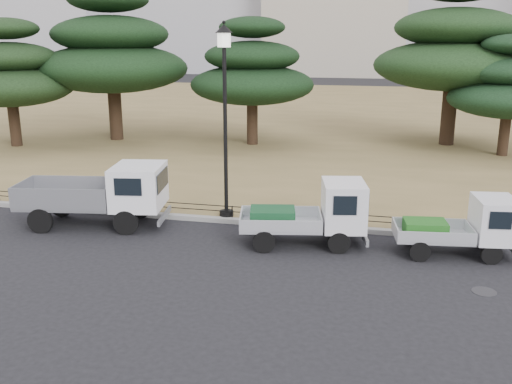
% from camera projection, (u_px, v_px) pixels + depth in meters
% --- Properties ---
extents(ground, '(220.00, 220.00, 0.00)m').
position_uv_depth(ground, '(241.00, 253.00, 16.54)').
color(ground, black).
extents(lawn, '(120.00, 56.00, 0.15)m').
position_uv_depth(lawn, '(337.00, 115.00, 45.29)').
color(lawn, olive).
rests_on(lawn, ground).
extents(curb, '(120.00, 0.25, 0.16)m').
position_uv_depth(curb, '(260.00, 223.00, 18.96)').
color(curb, gray).
rests_on(curb, ground).
extents(truck_large, '(4.95, 2.59, 2.05)m').
position_uv_depth(truck_large, '(101.00, 192.00, 18.66)').
color(truck_large, black).
rests_on(truck_large, ground).
extents(truck_kei_front, '(3.90, 2.22, 1.94)m').
position_uv_depth(truck_kei_front, '(313.00, 214.00, 16.97)').
color(truck_kei_front, black).
rests_on(truck_kei_front, ground).
extents(truck_kei_rear, '(3.41, 1.77, 1.71)m').
position_uv_depth(truck_kei_rear, '(464.00, 227.00, 16.17)').
color(truck_kei_rear, black).
rests_on(truck_kei_rear, ground).
extents(street_lamp, '(0.56, 0.56, 6.30)m').
position_uv_depth(street_lamp, '(225.00, 90.00, 18.38)').
color(street_lamp, black).
rests_on(street_lamp, lawn).
extents(pipe_fence, '(38.00, 0.04, 0.40)m').
position_uv_depth(pipe_fence, '(261.00, 211.00, 19.01)').
color(pipe_fence, black).
rests_on(pipe_fence, lawn).
extents(tarp_pile, '(1.53, 1.35, 0.85)m').
position_uv_depth(tarp_pile, '(65.00, 193.00, 21.10)').
color(tarp_pile, '#1618AB').
rests_on(tarp_pile, lawn).
extents(manhole, '(0.60, 0.60, 0.01)m').
position_uv_depth(manhole, '(484.00, 292.00, 14.00)').
color(manhole, '#2D2D30').
rests_on(manhole, ground).
extents(pine_west_far, '(6.86, 6.86, 6.93)m').
position_uv_depth(pine_west_far, '(9.00, 73.00, 31.03)').
color(pine_west_far, black).
rests_on(pine_west_far, lawn).
extents(pine_west_near, '(8.71, 8.71, 8.71)m').
position_uv_depth(pine_west_near, '(112.00, 53.00, 32.81)').
color(pine_west_near, black).
rests_on(pine_west_near, lawn).
extents(pine_center_left, '(6.89, 6.89, 7.01)m').
position_uv_depth(pine_center_left, '(252.00, 72.00, 31.52)').
color(pine_center_left, black).
rests_on(pine_center_left, lawn).
extents(pine_center_right, '(8.64, 8.64, 9.16)m').
position_uv_depth(pine_center_right, '(454.00, 48.00, 31.09)').
color(pine_center_right, black).
rests_on(pine_center_right, lawn).
extents(pine_east_near, '(6.00, 6.00, 6.06)m').
position_uv_depth(pine_east_near, '(510.00, 87.00, 28.56)').
color(pine_east_near, black).
rests_on(pine_east_near, lawn).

